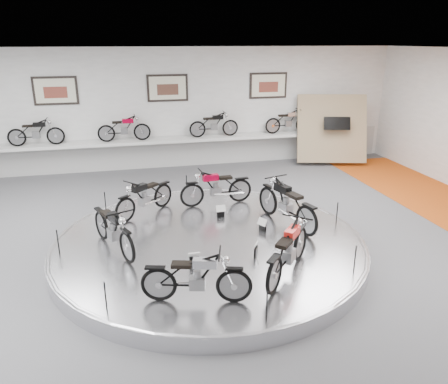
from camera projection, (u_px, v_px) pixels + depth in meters
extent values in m
plane|color=#555558|center=(212.00, 258.00, 8.88)|extent=(16.00, 16.00, 0.00)
plane|color=white|center=(210.00, 52.00, 7.56)|extent=(16.00, 16.00, 0.00)
plane|color=white|center=(168.00, 109.00, 14.65)|extent=(16.00, 0.00, 16.00)
cube|color=#BCBCBA|center=(170.00, 151.00, 15.11)|extent=(15.68, 0.04, 1.10)
cylinder|color=silver|center=(209.00, 245.00, 9.11)|extent=(6.40, 6.40, 0.30)
torus|color=#B2B2BA|center=(209.00, 240.00, 9.07)|extent=(6.40, 6.40, 0.10)
cube|color=silver|center=(171.00, 140.00, 14.70)|extent=(11.00, 0.55, 0.10)
cube|color=beige|center=(55.00, 91.00, 13.61)|extent=(1.35, 0.06, 0.88)
cube|color=beige|center=(168.00, 88.00, 14.38)|extent=(1.35, 0.06, 0.88)
cube|color=beige|center=(268.00, 85.00, 15.15)|extent=(1.35, 0.06, 0.88)
cube|color=#93825D|center=(332.00, 129.00, 15.30)|extent=(2.56, 1.52, 2.30)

